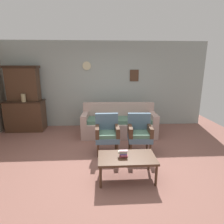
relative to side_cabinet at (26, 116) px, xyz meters
name	(u,v)px	position (x,y,z in m)	size (l,w,h in m)	color
ground_plane	(110,166)	(2.49, -2.25, -0.47)	(7.68, 7.68, 0.00)	#84564C
wall_back_with_decor	(106,85)	(2.49, 0.38, 0.89)	(6.40, 0.09, 2.70)	#939E99
side_cabinet	(26,116)	(0.00, 0.00, 0.00)	(1.16, 0.55, 0.93)	#472D1E
cabinet_upper_hutch	(23,83)	(0.00, 0.08, 0.98)	(0.99, 0.38, 1.03)	#472D1E
vase_on_cabinet	(23,98)	(0.07, -0.18, 0.58)	(0.13, 0.13, 0.24)	tan
floral_couch	(119,124)	(2.83, -0.56, -0.14)	(2.11, 0.88, 0.90)	tan
armchair_near_cabinet	(107,132)	(2.46, -1.67, 0.03)	(0.53, 0.50, 0.90)	slate
armchair_by_doorway	(140,132)	(3.19, -1.70, 0.03)	(0.55, 0.52, 0.90)	slate
coffee_table	(127,159)	(2.77, -2.69, -0.09)	(1.00, 0.56, 0.42)	#472D1E
book_stack_on_table	(123,153)	(2.71, -2.68, 0.01)	(0.17, 0.12, 0.12)	#C74751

